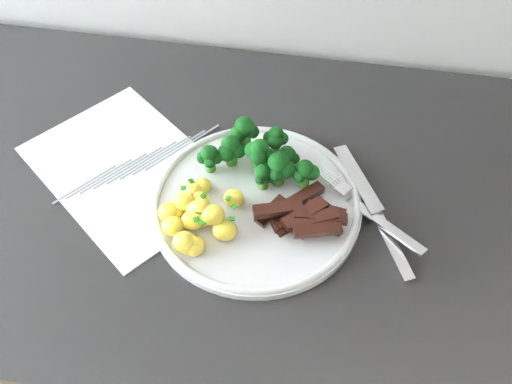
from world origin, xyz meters
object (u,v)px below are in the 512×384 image
(recipe_paper, at_px, (128,169))
(broccoli, at_px, (261,154))
(counter, at_px, (302,343))
(fork, at_px, (369,212))
(knife, at_px, (381,225))
(plate, at_px, (256,203))
(potatoes, at_px, (196,218))
(beef_strips, at_px, (306,216))

(recipe_paper, height_order, broccoli, broccoli)
(counter, xyz_separation_m, fork, (0.06, -0.01, 0.46))
(knife, bearing_deg, plate, 177.10)
(plate, xyz_separation_m, broccoli, (-0.00, 0.05, 0.03))
(broccoli, distance_m, potatoes, 0.12)
(counter, distance_m, knife, 0.45)
(broccoli, bearing_deg, counter, -23.01)
(recipe_paper, relative_size, broccoli, 2.08)
(counter, relative_size, potatoes, 20.35)
(recipe_paper, xyz_separation_m, beef_strips, (0.25, -0.05, 0.02))
(beef_strips, bearing_deg, recipe_paper, 168.08)
(beef_strips, bearing_deg, counter, 58.04)
(fork, xyz_separation_m, knife, (0.02, -0.01, -0.01))
(plate, bearing_deg, potatoes, -143.30)
(counter, height_order, fork, fork)
(broccoli, bearing_deg, potatoes, -121.47)
(recipe_paper, height_order, beef_strips, beef_strips)
(fork, height_order, knife, fork)
(counter, height_order, beef_strips, beef_strips)
(recipe_paper, relative_size, beef_strips, 2.85)
(counter, xyz_separation_m, plate, (-0.09, -0.02, 0.45))
(counter, distance_m, plate, 0.45)
(potatoes, distance_m, fork, 0.21)
(counter, relative_size, plate, 8.62)
(plate, distance_m, knife, 0.16)
(recipe_paper, xyz_separation_m, potatoes, (0.12, -0.08, 0.02))
(counter, bearing_deg, plate, -169.98)
(plate, distance_m, potatoes, 0.08)
(plate, relative_size, potatoes, 2.36)
(counter, bearing_deg, knife, -18.29)
(broccoli, bearing_deg, plate, -87.22)
(broccoli, xyz_separation_m, potatoes, (-0.06, -0.10, -0.02))
(counter, height_order, recipe_paper, recipe_paper)
(potatoes, height_order, beef_strips, potatoes)
(recipe_paper, relative_size, knife, 1.67)
(recipe_paper, relative_size, plate, 1.24)
(recipe_paper, height_order, knife, knife)
(fork, bearing_deg, knife, -33.72)
(fork, bearing_deg, counter, 166.94)
(broccoli, xyz_separation_m, knife, (0.16, -0.06, -0.03))
(beef_strips, bearing_deg, plate, 163.19)
(recipe_paper, distance_m, knife, 0.34)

